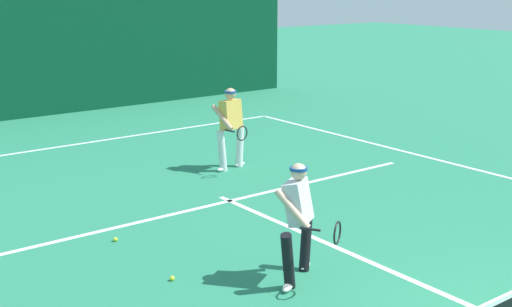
{
  "coord_description": "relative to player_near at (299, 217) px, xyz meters",
  "views": [
    {
      "loc": [
        -6.48,
        -3.13,
        3.75
      ],
      "look_at": [
        0.03,
        5.41,
        1.0
      ],
      "focal_mm": 47.74,
      "sensor_mm": 36.0,
      "label": 1
    }
  ],
  "objects": [
    {
      "name": "tennis_ball",
      "position": [
        -1.3,
        0.95,
        -0.82
      ],
      "size": [
        0.07,
        0.07,
        0.07
      ],
      "primitive_type": "sphere",
      "color": "#D1E033",
      "rests_on": "ground_plane"
    },
    {
      "name": "player_near",
      "position": [
        0.0,
        0.0,
        0.0
      ],
      "size": [
        0.93,
        1.04,
        1.56
      ],
      "rotation": [
        0.0,
        0.0,
        3.68
      ],
      "color": "black",
      "rests_on": "ground_plane"
    },
    {
      "name": "back_fence_windscreen",
      "position": [
        1.15,
        12.63,
        0.83
      ],
      "size": [
        17.39,
        0.12,
        3.36
      ],
      "primitive_type": "cube",
      "color": "#073D25",
      "rests_on": "ground_plane"
    },
    {
      "name": "court_line_centre",
      "position": [
        1.15,
        0.22,
        -0.85
      ],
      "size": [
        0.1,
        6.4,
        0.01
      ],
      "primitive_type": "cube",
      "color": "white",
      "rests_on": "ground_plane"
    },
    {
      "name": "tennis_ball_extra",
      "position": [
        -1.28,
        2.63,
        -0.82
      ],
      "size": [
        0.07,
        0.07,
        0.07
      ],
      "primitive_type": "sphere",
      "color": "#D1E033",
      "rests_on": "ground_plane"
    },
    {
      "name": "court_line_baseline_far",
      "position": [
        1.15,
        8.78,
        -0.85
      ],
      "size": [
        10.31,
        0.1,
        0.01
      ],
      "primitive_type": "cube",
      "color": "white",
      "rests_on": "ground_plane"
    },
    {
      "name": "court_line_service",
      "position": [
        1.15,
        3.15,
        -0.85
      ],
      "size": [
        8.4,
        0.1,
        0.01
      ],
      "primitive_type": "cube",
      "color": "white",
      "rests_on": "ground_plane"
    },
    {
      "name": "player_far",
      "position": [
        2.38,
        4.83,
        0.07
      ],
      "size": [
        0.78,
        0.91,
        1.67
      ],
      "rotation": [
        0.0,
        0.0,
        3.32
      ],
      "color": "silver",
      "rests_on": "ground_plane"
    }
  ]
}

